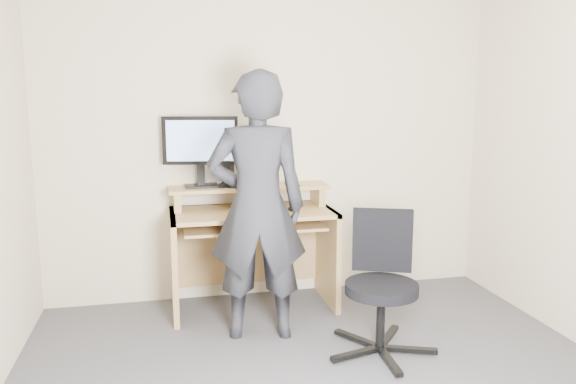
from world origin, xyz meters
name	(u,v)px	position (x,y,z in m)	size (l,w,h in m)	color
back_wall	(271,139)	(0.00, 1.75, 1.25)	(3.50, 0.02, 2.50)	beige
desk	(251,234)	(-0.20, 1.53, 0.55)	(1.20, 0.60, 0.91)	tan
monitor	(200,145)	(-0.56, 1.61, 1.22)	(0.55, 0.15, 0.53)	black
external_drive	(228,173)	(-0.36, 1.61, 1.01)	(0.07, 0.13, 0.20)	black
travel_mug	(263,173)	(-0.10, 1.58, 1.01)	(0.09, 0.09, 0.19)	silver
smartphone	(293,185)	(0.13, 1.55, 0.92)	(0.07, 0.13, 0.01)	black
charger	(222,186)	(-0.41, 1.54, 0.93)	(0.04, 0.04, 0.04)	black
headphones	(210,185)	(-0.49, 1.66, 0.92)	(0.16, 0.16, 0.02)	silver
keyboard	(254,224)	(-0.20, 1.36, 0.67)	(0.46, 0.18, 0.03)	black
mouse	(294,209)	(0.09, 1.35, 0.77)	(0.10, 0.06, 0.04)	black
office_chair	(382,278)	(0.47, 0.58, 0.47)	(0.68, 0.66, 0.86)	black
person	(257,207)	(-0.25, 0.96, 0.88)	(0.64, 0.42, 1.75)	black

